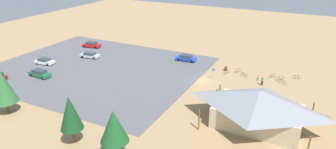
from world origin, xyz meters
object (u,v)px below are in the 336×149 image
at_px(bicycle_orange_by_bin, 227,72).
at_px(car_red_inner_stall, 92,45).
at_px(trash_bin, 226,69).
at_px(pine_east, 114,126).
at_px(bicycle_red_edge_north, 258,78).
at_px(car_white_second_row, 44,61).
at_px(bicycle_green_near_porch, 273,76).
at_px(bicycle_red_yard_front, 283,82).
at_px(pine_center, 70,113).
at_px(bicycle_black_edge_south, 244,75).
at_px(visitor_at_bikes, 217,92).
at_px(bicycle_blue_front_row, 312,116).
at_px(bicycle_teal_lone_east, 280,79).
at_px(bicycle_silver_mid_cluster, 324,117).
at_px(bicycle_purple_yard_right, 297,77).
at_px(lot_sign, 213,72).
at_px(pine_midwest, 3,86).
at_px(car_green_aisle_side, 40,73).
at_px(car_silver_near_entry, 90,55).
at_px(bicycle_white_lone_west, 238,71).
at_px(visitor_by_pavilion, 262,81).
at_px(bike_pavilion, 258,106).

bearing_deg(bicycle_orange_by_bin, car_red_inner_stall, -2.88).
bearing_deg(trash_bin, bicycle_orange_by_bin, 111.51).
bearing_deg(pine_east, bicycle_orange_by_bin, -97.60).
xyz_separation_m(pine_east, bicycle_red_edge_north, (-10.70, -31.91, -4.14)).
bearing_deg(car_white_second_row, bicycle_green_near_porch, -162.24).
bearing_deg(bicycle_red_yard_front, pine_center, 55.36).
height_order(bicycle_black_edge_south, visitor_at_bikes, visitor_at_bikes).
bearing_deg(bicycle_orange_by_bin, car_white_second_row, 18.59).
height_order(bicycle_blue_front_row, bicycle_teal_lone_east, bicycle_blue_front_row).
distance_m(bicycle_black_edge_south, bicycle_silver_mid_cluster, 18.37).
distance_m(bicycle_purple_yard_right, visitor_at_bikes, 18.69).
relative_size(bicycle_red_edge_north, bicycle_teal_lone_east, 1.27).
bearing_deg(car_red_inner_stall, bicycle_blue_front_row, 166.20).
height_order(trash_bin, lot_sign, lot_sign).
bearing_deg(pine_midwest, bicycle_orange_by_bin, -130.16).
height_order(bicycle_blue_front_row, bicycle_red_yard_front, bicycle_blue_front_row).
bearing_deg(bicycle_teal_lone_east, bicycle_green_near_porch, -26.06).
bearing_deg(bicycle_black_edge_south, bicycle_red_edge_north, 169.16).
bearing_deg(visitor_at_bikes, pine_midwest, 35.73).
distance_m(pine_midwest, bicycle_silver_mid_cluster, 48.59).
distance_m(bicycle_green_near_porch, bicycle_orange_by_bin, 9.00).
relative_size(pine_center, car_green_aisle_side, 1.42).
relative_size(car_red_inner_stall, car_white_second_row, 1.09).
xyz_separation_m(car_silver_near_entry, car_white_second_row, (6.18, 7.81, 0.01)).
bearing_deg(bicycle_green_near_porch, bicycle_purple_yard_right, -160.33).
xyz_separation_m(trash_bin, bicycle_purple_yard_right, (-13.72, -2.10, -0.08)).
relative_size(trash_bin, car_silver_near_entry, 0.19).
xyz_separation_m(trash_bin, pine_center, (10.43, 33.78, 4.04)).
relative_size(pine_center, bicycle_green_near_porch, 4.68).
bearing_deg(bicycle_white_lone_west, visitor_by_pavilion, 142.39).
bearing_deg(car_red_inner_stall, bicycle_purple_yard_right, -177.81).
distance_m(bicycle_orange_by_bin, car_white_second_row, 39.80).
height_order(bicycle_teal_lone_east, visitor_by_pavilion, visitor_by_pavilion).
bearing_deg(bicycle_green_near_porch, pine_center, 60.02).
xyz_separation_m(bike_pavilion, bicycle_orange_by_bin, (9.42, -17.21, -2.79)).
height_order(bicycle_red_yard_front, car_red_inner_stall, car_red_inner_stall).
xyz_separation_m(bicycle_purple_yard_right, bicycle_orange_by_bin, (13.08, 3.74, -0.01)).
bearing_deg(car_silver_near_entry, car_white_second_row, 51.66).
bearing_deg(visitor_by_pavilion, bicycle_black_edge_south, -33.93).
bearing_deg(car_silver_near_entry, bicycle_red_edge_north, -173.14).
xyz_separation_m(bicycle_white_lone_west, car_green_aisle_side, (34.78, 20.20, 0.41)).
bearing_deg(visitor_at_bikes, trash_bin, -80.15).
distance_m(lot_sign, bicycle_green_near_porch, 11.95).
relative_size(trash_bin, car_white_second_row, 0.20).
height_order(bicycle_black_edge_south, car_green_aisle_side, car_green_aisle_side).
xyz_separation_m(bicycle_green_near_porch, bicycle_orange_by_bin, (8.73, 2.19, -0.03)).
bearing_deg(pine_midwest, visitor_at_bikes, -144.27).
distance_m(bicycle_silver_mid_cluster, car_silver_near_entry, 50.11).
bearing_deg(bicycle_blue_front_row, bicycle_black_edge_south, -41.20).
xyz_separation_m(pine_east, bicycle_silver_mid_cluster, (-22.53, -21.49, -4.14)).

